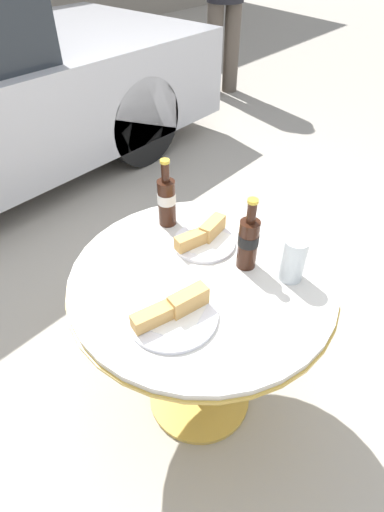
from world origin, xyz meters
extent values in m
plane|color=#A8A093|center=(0.00, 0.00, 0.00)|extent=(30.00, 30.00, 0.00)
cylinder|color=gold|center=(0.00, 0.00, 0.01)|extent=(0.41, 0.41, 0.02)
cylinder|color=gold|center=(0.00, 0.00, 0.35)|extent=(0.07, 0.07, 0.65)
cylinder|color=gold|center=(0.00, 0.00, 0.67)|extent=(0.81, 0.81, 0.01)
cylinder|color=beige|center=(0.00, 0.00, 0.68)|extent=(0.80, 0.80, 0.02)
cylinder|color=#33190F|center=(0.12, -0.07, 0.78)|extent=(0.06, 0.06, 0.16)
cylinder|color=black|center=(0.12, -0.07, 0.80)|extent=(0.06, 0.06, 0.04)
cylinder|color=#33190F|center=(0.12, -0.07, 0.89)|extent=(0.03, 0.03, 0.07)
cylinder|color=gold|center=(0.12, -0.07, 0.93)|extent=(0.03, 0.03, 0.01)
cylinder|color=#33190F|center=(0.12, 0.26, 0.78)|extent=(0.06, 0.06, 0.17)
cylinder|color=silver|center=(0.12, 0.26, 0.80)|extent=(0.06, 0.06, 0.04)
cylinder|color=#33190F|center=(0.12, 0.26, 0.89)|extent=(0.03, 0.03, 0.07)
cylinder|color=gold|center=(0.12, 0.26, 0.93)|extent=(0.03, 0.03, 0.01)
cylinder|color=black|center=(0.16, -0.20, 0.75)|extent=(0.07, 0.07, 0.11)
cylinder|color=silver|center=(0.16, -0.20, 0.76)|extent=(0.07, 0.07, 0.14)
cylinder|color=white|center=(-0.18, -0.04, 0.70)|extent=(0.25, 0.25, 0.01)
cube|color=white|center=(-0.18, -0.04, 0.71)|extent=(0.19, 0.19, 0.00)
cube|color=tan|center=(-0.22, -0.03, 0.73)|extent=(0.14, 0.08, 0.04)
cube|color=tan|center=(-0.14, -0.06, 0.74)|extent=(0.12, 0.07, 0.06)
cylinder|color=white|center=(0.12, 0.09, 0.70)|extent=(0.20, 0.20, 0.01)
cube|color=white|center=(0.12, 0.09, 0.71)|extent=(0.17, 0.17, 0.00)
cube|color=tan|center=(0.08, 0.10, 0.73)|extent=(0.13, 0.07, 0.04)
cube|color=tan|center=(0.16, 0.09, 0.73)|extent=(0.11, 0.06, 0.05)
cylinder|color=black|center=(1.28, 3.19, 0.33)|extent=(0.66, 0.21, 0.66)
cylinder|color=black|center=(1.28, 1.67, 0.33)|extent=(0.66, 0.21, 0.66)
cylinder|color=brown|center=(2.91, 2.22, 0.43)|extent=(0.16, 0.16, 0.85)
cylinder|color=brown|center=(3.07, 2.12, 0.43)|extent=(0.16, 0.16, 0.85)
camera|label=1|loc=(-0.68, -0.54, 1.52)|focal=28.00mm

